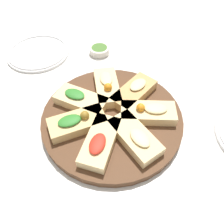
{
  "coord_description": "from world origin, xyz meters",
  "views": [
    {
      "loc": [
        -0.02,
        -0.4,
        0.53
      ],
      "look_at": [
        0.0,
        0.0,
        0.04
      ],
      "focal_mm": 35.0,
      "sensor_mm": 36.0,
      "label": 1
    }
  ],
  "objects": [
    {
      "name": "plate_left",
      "position": [
        -0.28,
        0.35,
        0.01
      ],
      "size": [
        0.25,
        0.25,
        0.02
      ],
      "color": "white",
      "rests_on": "ground_plane"
    },
    {
      "name": "ground_plane",
      "position": [
        0.0,
        0.0,
        0.0
      ],
      "size": [
        3.0,
        3.0,
        0.0
      ],
      "primitive_type": "plane",
      "color": "silver"
    },
    {
      "name": "dipping_bowl",
      "position": [
        -0.03,
        0.35,
        0.01
      ],
      "size": [
        0.08,
        0.08,
        0.03
      ],
      "color": "silver",
      "rests_on": "ground_plane"
    },
    {
      "name": "focaccia_slice_1",
      "position": [
        -0.09,
        0.05,
        0.04
      ],
      "size": [
        0.17,
        0.14,
        0.04
      ],
      "color": "#E5C689",
      "rests_on": "serving_board"
    },
    {
      "name": "focaccia_slice_5",
      "position": [
        0.1,
        -0.01,
        0.04
      ],
      "size": [
        0.16,
        0.08,
        0.05
      ],
      "color": "#E5C689",
      "rests_on": "serving_board"
    },
    {
      "name": "focaccia_slice_2",
      "position": [
        -0.1,
        -0.04,
        0.04
      ],
      "size": [
        0.17,
        0.12,
        0.05
      ],
      "color": "#DBB775",
      "rests_on": "serving_board"
    },
    {
      "name": "serving_board",
      "position": [
        0.0,
        0.0,
        0.01
      ],
      "size": [
        0.42,
        0.42,
        0.03
      ],
      "primitive_type": "cylinder",
      "color": "#51331E",
      "rests_on": "ground_plane"
    },
    {
      "name": "focaccia_slice_3",
      "position": [
        -0.04,
        -0.1,
        0.04
      ],
      "size": [
        0.12,
        0.17,
        0.04
      ],
      "color": "#E5C689",
      "rests_on": "serving_board"
    },
    {
      "name": "focaccia_slice_4",
      "position": [
        0.06,
        -0.09,
        0.04
      ],
      "size": [
        0.15,
        0.17,
        0.04
      ],
      "color": "#E5C689",
      "rests_on": "serving_board"
    },
    {
      "name": "focaccia_slice_6",
      "position": [
        0.07,
        0.08,
        0.04
      ],
      "size": [
        0.16,
        0.16,
        0.04
      ],
      "color": "tan",
      "rests_on": "serving_board"
    },
    {
      "name": "focaccia_slice_0",
      "position": [
        -0.01,
        0.1,
        0.04
      ],
      "size": [
        0.09,
        0.16,
        0.05
      ],
      "color": "#E5C689",
      "rests_on": "serving_board"
    }
  ]
}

